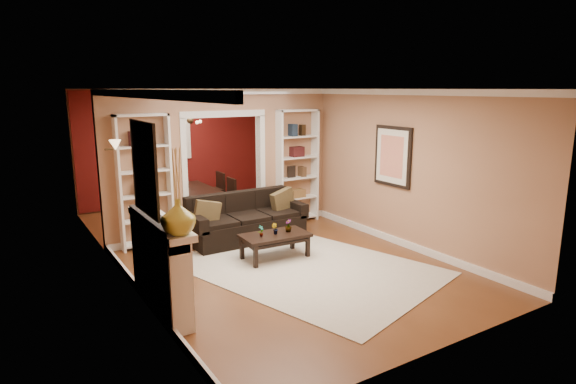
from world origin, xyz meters
TOP-DOWN VIEW (x-y plane):
  - floor at (0.00, 0.00)m, footprint 8.00×8.00m
  - ceiling at (0.00, 0.00)m, footprint 8.00×8.00m
  - wall_back at (0.00, 4.00)m, footprint 8.00×0.00m
  - wall_front at (0.00, -4.00)m, footprint 8.00×0.00m
  - wall_left at (-2.25, 0.00)m, footprint 0.00×8.00m
  - wall_right at (2.25, 0.00)m, footprint 0.00×8.00m
  - partition_wall at (0.00, 1.20)m, footprint 4.50×0.15m
  - red_back_panel at (0.00, 3.97)m, footprint 4.44×0.04m
  - dining_window at (0.00, 3.93)m, footprint 0.78×0.03m
  - area_rug at (0.20, -1.29)m, footprint 3.69×4.43m
  - sofa at (0.08, 0.45)m, footprint 2.15×0.93m
  - pillow_left at (-0.68, 0.43)m, footprint 0.45×0.18m
  - pillow_right at (0.84, 0.43)m, footprint 0.49×0.23m
  - coffee_table at (0.02, -0.67)m, footprint 1.11×0.64m
  - plant_left at (-0.23, -0.67)m, footprint 0.12×0.10m
  - plant_center at (0.02, -0.67)m, footprint 0.12×0.12m
  - plant_right at (0.28, -0.67)m, footprint 0.11×0.11m
  - bookshelf_left at (-1.55, 1.03)m, footprint 0.90×0.30m
  - bookshelf_right at (1.55, 1.03)m, footprint 0.90×0.30m
  - fireplace at (-2.09, -1.50)m, footprint 0.32×1.70m
  - vase at (-2.09, -2.20)m, footprint 0.46×0.46m
  - mirror at (-2.23, -1.50)m, footprint 0.03×0.95m
  - wall_sconce at (-2.15, 0.55)m, footprint 0.18×0.18m
  - framed_art at (2.21, -1.00)m, footprint 0.04×0.85m
  - dining_table at (-0.09, 2.62)m, footprint 1.68×0.94m
  - dining_chair_nw at (-0.64, 2.32)m, footprint 0.54×0.54m
  - dining_chair_ne at (0.46, 2.32)m, footprint 0.51×0.51m
  - dining_chair_sw at (-0.64, 2.92)m, footprint 0.59×0.59m
  - dining_chair_se at (0.46, 2.92)m, footprint 0.55×0.55m
  - chandelier at (0.00, 2.70)m, footprint 0.50×0.50m

SIDE VIEW (x-z plane):
  - floor at x=0.00m, z-range 0.00..0.00m
  - area_rug at x=0.20m, z-range 0.00..0.01m
  - coffee_table at x=0.02m, z-range 0.00..0.41m
  - dining_table at x=-0.09m, z-range 0.00..0.59m
  - dining_chair_ne at x=0.46m, z-range 0.00..0.82m
  - sofa at x=0.08m, z-range 0.00..0.84m
  - dining_chair_nw at x=-0.64m, z-range 0.00..0.84m
  - dining_chair_se at x=0.46m, z-range 0.00..0.86m
  - dining_chair_sw at x=-0.64m, z-range 0.00..0.91m
  - plant_center at x=0.02m, z-range 0.41..0.59m
  - plant_left at x=-0.23m, z-range 0.41..0.60m
  - plant_right at x=0.28m, z-range 0.41..0.61m
  - fireplace at x=-2.09m, z-range 0.00..1.16m
  - pillow_left at x=-0.68m, z-range 0.41..0.84m
  - pillow_right at x=0.84m, z-range 0.41..0.88m
  - bookshelf_left at x=-1.55m, z-range 0.00..2.30m
  - bookshelf_right at x=1.55m, z-range 0.00..2.30m
  - red_back_panel at x=0.00m, z-range 0.00..2.64m
  - wall_back at x=0.00m, z-range -2.65..5.35m
  - wall_front at x=0.00m, z-range -2.65..5.35m
  - wall_left at x=-2.25m, z-range -2.65..5.35m
  - wall_right at x=2.25m, z-range -2.65..5.35m
  - partition_wall at x=0.00m, z-range 0.00..2.70m
  - vase at x=-2.09m, z-range 1.16..1.55m
  - dining_window at x=0.00m, z-range 1.06..2.04m
  - framed_art at x=2.21m, z-range 1.02..2.08m
  - mirror at x=-2.23m, z-range 1.25..2.35m
  - wall_sconce at x=-2.15m, z-range 1.72..1.94m
  - chandelier at x=0.00m, z-range 1.87..2.17m
  - ceiling at x=0.00m, z-range 2.70..2.70m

